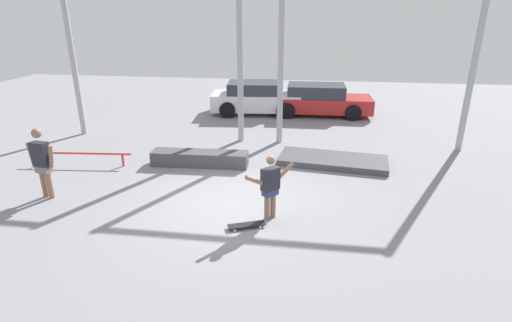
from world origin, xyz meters
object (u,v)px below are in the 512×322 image
object	(u,v)px
skateboarder	(270,185)
parked_car_red	(319,100)
manual_pad	(333,160)
bystander	(42,160)
grind_rail	(82,155)
grind_box	(200,158)
parked_car_white	(256,98)
skateboard	(247,225)

from	to	relation	value
skateboarder	parked_car_red	xyz separation A→B (m)	(1.13, 9.61, -0.16)
manual_pad	parked_car_red	xyz separation A→B (m)	(-0.40, 6.00, 0.55)
parked_car_red	bystander	world-z (taller)	bystander
skateboarder	bystander	distance (m)	5.57
skateboarder	grind_rail	xyz separation A→B (m)	(-5.89, 2.43, -0.48)
grind_box	skateboarder	bearing A→B (deg)	-50.52
skateboarder	manual_pad	size ratio (longest dim) A/B	0.46
skateboarder	parked_car_red	size ratio (longest dim) A/B	0.33
grind_box	manual_pad	size ratio (longest dim) A/B	0.89
manual_pad	grind_rail	distance (m)	7.52
manual_pad	bystander	size ratio (longest dim) A/B	1.81
grind_box	grind_rail	world-z (taller)	grind_box
parked_car_white	manual_pad	bearing A→B (deg)	-66.96
manual_pad	grind_rail	bearing A→B (deg)	-170.97
skateboard	bystander	xyz separation A→B (m)	(-5.11, 0.79, 0.91)
grind_rail	parked_car_white	distance (m)	8.24
skateboarder	grind_box	world-z (taller)	skateboarder
grind_rail	bystander	bearing A→B (deg)	-81.25
skateboard	parked_car_white	size ratio (longest dim) A/B	0.21
skateboarder	bystander	size ratio (longest dim) A/B	0.83
grind_box	manual_pad	xyz separation A→B (m)	(3.95, 0.69, -0.12)
skateboarder	parked_car_red	world-z (taller)	skateboarder
grind_rail	skateboard	bearing A→B (deg)	-28.29
skateboard	grind_box	size ratio (longest dim) A/B	0.29
manual_pad	parked_car_white	size ratio (longest dim) A/B	0.79
manual_pad	bystander	distance (m)	7.88
grind_box	parked_car_white	world-z (taller)	parked_car_white
parked_car_white	bystander	bearing A→B (deg)	-118.42
parked_car_red	grind_box	bearing A→B (deg)	-118.97
skateboard	parked_car_red	xyz separation A→B (m)	(1.58, 10.10, 0.58)
skateboarder	manual_pad	distance (m)	3.99
skateboard	parked_car_red	bearing A→B (deg)	58.90
grind_rail	skateboarder	bearing A→B (deg)	-22.44
parked_car_red	bystander	distance (m)	11.47
skateboard	parked_car_white	xyz separation A→B (m)	(-1.19, 9.98, 0.61)
bystander	manual_pad	bearing A→B (deg)	-144.68
grind_rail	parked_car_red	xyz separation A→B (m)	(7.02, 7.18, 0.32)
skateboard	bystander	size ratio (longest dim) A/B	0.47
skateboard	manual_pad	bearing A→B (deg)	42.01
parked_car_white	skateboard	bearing A→B (deg)	-88.54
parked_car_white	bystander	distance (m)	10.00
parked_car_red	skateboarder	bearing A→B (deg)	-97.77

